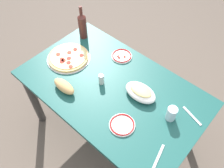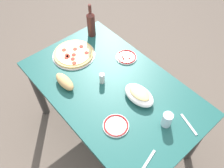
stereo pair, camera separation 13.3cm
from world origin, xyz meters
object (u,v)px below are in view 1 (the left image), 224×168
side_plate_near (122,56)px  spice_shaker (101,79)px  wine_bottle (82,25)px  baked_pasta_dish (141,92)px  side_plate_far (122,125)px  bread_loaf (64,86)px  water_glass (171,114)px  pepperoni_pizza (68,57)px  dining_table (112,96)px

side_plate_near → spice_shaker: spice_shaker is taller
wine_bottle → baked_pasta_dish: bearing=-13.1°
side_plate_far → bread_loaf: bearing=-173.9°
wine_bottle → side_plate_near: bearing=4.5°
baked_pasta_dish → water_glass: bearing=-3.2°
side_plate_near → bread_loaf: bread_loaf is taller
water_glass → side_plate_far: size_ratio=0.62×
baked_pasta_dish → water_glass: 0.26m
side_plate_near → side_plate_far: size_ratio=0.98×
pepperoni_pizza → bread_loaf: size_ratio=1.80×
spice_shaker → pepperoni_pizza: bearing=178.9°
side_plate_far → wine_bottle: bearing=151.5°
pepperoni_pizza → water_glass: size_ratio=3.28×
dining_table → side_plate_far: 0.35m
baked_pasta_dish → dining_table: bearing=-159.7°
side_plate_near → dining_table: bearing=-62.5°
bread_loaf → water_glass: bearing=23.8°
wine_bottle → water_glass: 1.05m
water_glass → wine_bottle: bearing=169.4°
dining_table → spice_shaker: 0.18m
pepperoni_pizza → side_plate_near: bearing=44.6°
side_plate_near → side_plate_far: (0.41, -0.48, -0.00)m
pepperoni_pizza → baked_pasta_dish: baked_pasta_dish is taller
water_glass → pepperoni_pizza: bearing=-175.1°
side_plate_near → bread_loaf: 0.54m
bread_loaf → spice_shaker: bearing=54.6°
pepperoni_pizza → baked_pasta_dish: 0.67m
side_plate_far → spice_shaker: 0.39m
side_plate_far → spice_shaker: spice_shaker is taller
side_plate_near → bread_loaf: bearing=-99.7°
wine_bottle → side_plate_near: wine_bottle is taller
pepperoni_pizza → side_plate_near: (0.31, 0.30, -0.01)m
bread_loaf → spice_shaker: 0.27m
water_glass → spice_shaker: size_ratio=1.23×
pepperoni_pizza → bread_loaf: bearing=-46.7°
baked_pasta_dish → bread_loaf: bearing=-143.7°
water_glass → side_plate_far: (-0.20, -0.26, -0.04)m
dining_table → pepperoni_pizza: pepperoni_pizza is taller
pepperoni_pizza → side_plate_far: 0.74m
water_glass → bread_loaf: size_ratio=0.55×
side_plate_near → water_glass: bearing=-20.1°
dining_table → pepperoni_pizza: 0.48m
spice_shaker → side_plate_far: bearing=-26.1°
spice_shaker → wine_bottle: bearing=149.9°
water_glass → spice_shaker: bearing=-170.9°
pepperoni_pizza → bread_loaf: 0.32m
pepperoni_pizza → baked_pasta_dish: size_ratio=1.46×
wine_bottle → side_plate_far: size_ratio=1.77×
baked_pasta_dish → bread_loaf: baked_pasta_dish is taller
dining_table → bread_loaf: 0.38m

